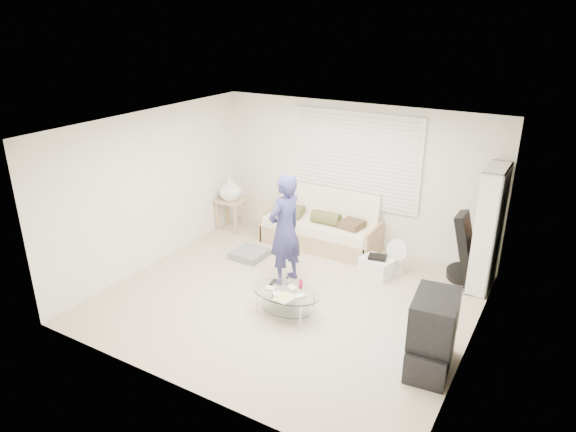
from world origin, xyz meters
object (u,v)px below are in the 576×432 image
Objects in this scene: futon_sofa at (321,228)px; tv_unit at (432,334)px; bookshelf at (488,229)px; coffee_table at (286,296)px.

tv_unit is at bearing -42.31° from futon_sofa.
bookshelf is at bearing -2.18° from futon_sofa.
futon_sofa reaches higher than coffee_table.
bookshelf is 3.11m from coffee_table.
futon_sofa is 2.82m from bookshelf.
bookshelf is at bearing 86.87° from tv_unit.
bookshelf is 2.34m from tv_unit.
tv_unit is at bearing -93.13° from bookshelf.
bookshelf reaches higher than coffee_table.
futon_sofa is at bearing 137.69° from tv_unit.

